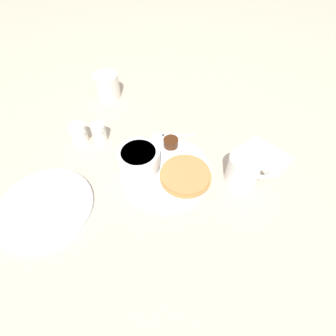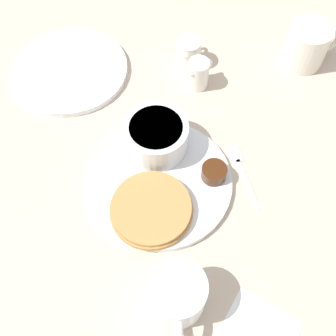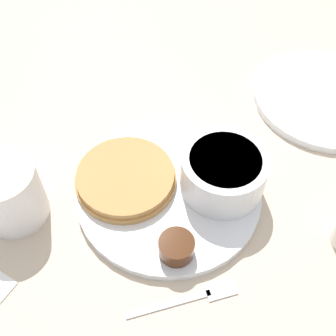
# 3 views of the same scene
# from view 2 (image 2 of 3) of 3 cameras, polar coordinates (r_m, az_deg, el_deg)

# --- Properties ---
(ground_plane) EXTENTS (4.00, 4.00, 0.00)m
(ground_plane) POSITION_cam_2_polar(r_m,az_deg,el_deg) (0.72, -1.10, -2.09)
(ground_plane) COLOR #C6B299
(plate) EXTENTS (0.25, 0.25, 0.01)m
(plate) POSITION_cam_2_polar(r_m,az_deg,el_deg) (0.72, -1.11, -1.87)
(plate) COLOR white
(plate) RESTS_ON ground_plane
(pancake_stack) EXTENTS (0.13, 0.13, 0.02)m
(pancake_stack) POSITION_cam_2_polar(r_m,az_deg,el_deg) (0.68, -2.28, -5.55)
(pancake_stack) COLOR #B78447
(pancake_stack) RESTS_ON plate
(bowl) EXTENTS (0.11, 0.11, 0.06)m
(bowl) POSITION_cam_2_polar(r_m,az_deg,el_deg) (0.72, -1.61, 4.41)
(bowl) COLOR white
(bowl) RESTS_ON plate
(syrup_cup) EXTENTS (0.04, 0.04, 0.02)m
(syrup_cup) POSITION_cam_2_polar(r_m,az_deg,el_deg) (0.71, 6.25, -0.59)
(syrup_cup) COLOR #47230F
(syrup_cup) RESTS_ON plate
(butter_ramekin) EXTENTS (0.05, 0.05, 0.04)m
(butter_ramekin) POSITION_cam_2_polar(r_m,az_deg,el_deg) (0.74, -0.62, 4.97)
(butter_ramekin) COLOR white
(butter_ramekin) RESTS_ON plate
(coffee_mug) EXTENTS (0.10, 0.09, 0.08)m
(coffee_mug) POSITION_cam_2_polar(r_m,az_deg,el_deg) (0.61, 1.23, -16.95)
(coffee_mug) COLOR white
(coffee_mug) RESTS_ON ground_plane
(creamer_pitcher_near) EXTENTS (0.06, 0.04, 0.06)m
(creamer_pitcher_near) POSITION_cam_2_polar(r_m,az_deg,el_deg) (0.83, 4.13, 12.65)
(creamer_pitcher_near) COLOR white
(creamer_pitcher_near) RESTS_ON ground_plane
(creamer_pitcher_far) EXTENTS (0.07, 0.05, 0.06)m
(creamer_pitcher_far) POSITION_cam_2_polar(r_m,az_deg,el_deg) (0.87, 2.79, 15.41)
(creamer_pitcher_far) COLOR white
(creamer_pitcher_far) RESTS_ON ground_plane
(fork) EXTENTS (0.10, 0.11, 0.00)m
(fork) POSITION_cam_2_polar(r_m,az_deg,el_deg) (0.74, 9.91, -0.01)
(fork) COLOR silver
(fork) RESTS_ON ground_plane
(second_mug) EXTENTS (0.10, 0.10, 0.08)m
(second_mug) POSITION_cam_2_polar(r_m,az_deg,el_deg) (0.90, 18.36, 15.52)
(second_mug) COLOR silver
(second_mug) RESTS_ON ground_plane
(far_plate) EXTENTS (0.23, 0.23, 0.01)m
(far_plate) POSITION_cam_2_polar(r_m,az_deg,el_deg) (0.89, -13.11, 12.81)
(far_plate) COLOR white
(far_plate) RESTS_ON ground_plane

